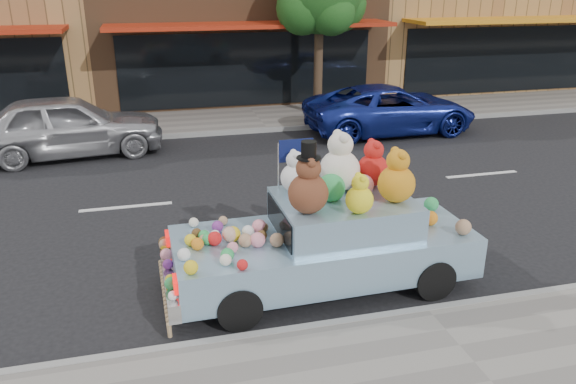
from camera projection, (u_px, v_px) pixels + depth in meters
name	position (u px, v px, depth m)	size (l,w,h in m)	color
ground	(317.00, 190.00, 12.13)	(120.00, 120.00, 0.00)	black
far_sidewalk	(258.00, 118.00, 17.99)	(60.00, 3.00, 0.12)	gray
near_kerb	(427.00, 312.00, 7.58)	(60.00, 0.12, 0.13)	gray
far_kerb	(268.00, 130.00, 16.63)	(60.00, 0.12, 0.13)	gray
car_silver	(67.00, 126.00, 14.14)	(1.88, 4.67, 1.59)	#B5B5BA
car_blue	(390.00, 109.00, 16.37)	(2.31, 5.00, 1.39)	#1B2C98
art_car	(326.00, 234.00, 8.12)	(4.52, 1.85, 2.34)	black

